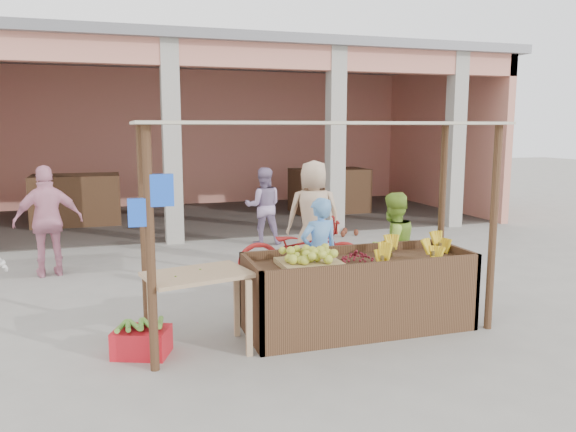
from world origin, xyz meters
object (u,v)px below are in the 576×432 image
object	(u,v)px
red_crate	(142,342)
motorcycle	(301,250)
fruit_stall	(358,295)
vendor_blue	(319,250)
vendor_green	(392,245)
side_table	(198,286)

from	to	relation	value
red_crate	motorcycle	bearing A→B (deg)	61.69
fruit_stall	vendor_blue	world-z (taller)	vendor_blue
vendor_blue	vendor_green	xyz separation A→B (m)	(1.02, -0.04, 0.01)
red_crate	vendor_green	distance (m)	3.45
side_table	fruit_stall	bearing A→B (deg)	-10.19
side_table	vendor_blue	distance (m)	1.92
red_crate	vendor_green	xyz separation A→B (m)	(3.29, 0.83, 0.64)
side_table	vendor_blue	world-z (taller)	vendor_blue
red_crate	vendor_green	bearing A→B (deg)	35.86
vendor_blue	motorcycle	distance (m)	1.20
fruit_stall	vendor_green	xyz separation A→B (m)	(0.84, 0.78, 0.38)
side_table	vendor_green	bearing A→B (deg)	4.92
side_table	vendor_blue	size ratio (longest dim) A/B	0.76
vendor_green	fruit_stall	bearing A→B (deg)	29.77
fruit_stall	vendor_blue	size ratio (longest dim) A/B	1.68
red_crate	vendor_blue	world-z (taller)	vendor_blue
vendor_blue	side_table	bearing A→B (deg)	20.38
side_table	motorcycle	distance (m)	2.79
side_table	vendor_green	size ratio (longest dim) A/B	0.75
side_table	motorcycle	xyz separation A→B (m)	(1.84, 2.08, -0.18)
vendor_blue	red_crate	bearing A→B (deg)	12.71
motorcycle	red_crate	bearing A→B (deg)	143.84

